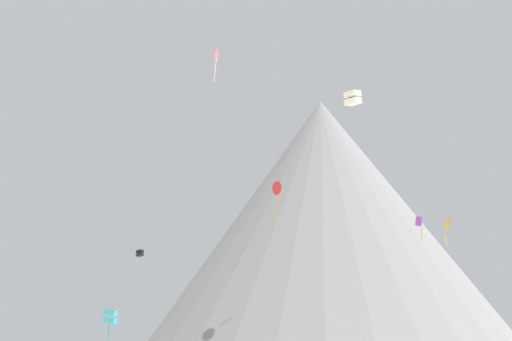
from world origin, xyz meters
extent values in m
cone|color=slate|center=(6.96, 80.80, 25.46)|extent=(97.45, 97.45, 50.92)
cone|color=slate|center=(5.03, 75.02, 13.88)|extent=(30.59, 30.59, 27.75)
cube|color=white|center=(10.31, 24.04, 27.18)|extent=(1.82, 1.84, 0.87)
cube|color=white|center=(10.31, 24.04, 27.94)|extent=(1.82, 1.84, 0.87)
cone|color=red|center=(0.45, 54.65, 26.82)|extent=(1.74, 1.72, 2.07)
cylinder|color=orange|center=(0.44, 54.65, 23.67)|extent=(0.63, 0.24, 4.22)
cone|color=gold|center=(19.37, 30.59, 16.23)|extent=(0.82, 1.45, 1.37)
cylinder|color=gold|center=(19.16, 30.59, 14.70)|extent=(0.29, 0.21, 1.71)
cube|color=purple|center=(19.01, 46.91, 19.87)|extent=(0.96, 0.15, 1.31)
cylinder|color=orange|center=(19.31, 46.91, 18.39)|extent=(0.24, 0.22, 1.76)
cube|color=#E5668C|center=(-2.52, 20.00, 30.98)|extent=(0.38, 0.84, 1.03)
cylinder|color=white|center=(-2.61, 20.00, 29.35)|extent=(0.28, 0.31, 2.32)
cube|color=#33BCDB|center=(-13.44, 26.11, 6.67)|extent=(1.17, 1.10, 0.67)
cube|color=#33BCDB|center=(-13.44, 26.11, 7.40)|extent=(1.17, 1.10, 0.67)
cube|color=black|center=(-19.75, 55.26, 17.55)|extent=(1.10, 1.06, 0.54)
cube|color=black|center=(-19.75, 55.26, 18.03)|extent=(1.10, 1.06, 0.54)
camera|label=1|loc=(7.39, -33.73, 3.36)|focal=44.37mm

